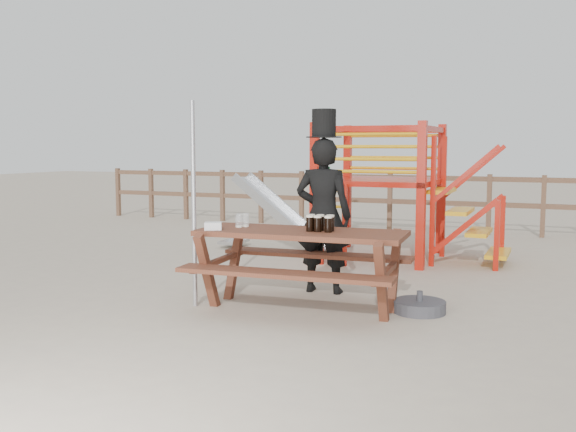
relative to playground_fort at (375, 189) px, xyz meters
name	(u,v)px	position (x,y,z in m)	size (l,w,h in m)	color
ground	(274,308)	(-0.12, -3.58, -1.07)	(60.00, 60.00, 0.00)	tan
back_fence	(414,195)	(-0.12, 3.42, -0.34)	(15.09, 0.09, 1.20)	brown
playground_fort	(375,189)	(0.00, 0.00, 0.00)	(4.71, 1.84, 2.10)	#B5190C
picnic_table	(301,260)	(0.15, -3.49, -0.53)	(2.30, 1.67, 0.85)	brown
man_with_hat	(323,211)	(0.09, -2.63, -0.10)	(0.71, 0.50, 2.18)	black
metal_pole	(194,205)	(-0.97, -3.82, 0.04)	(0.05, 0.05, 2.23)	#B2B2B7
parasol_base	(420,307)	(1.36, -3.14, -1.01)	(0.55, 0.55, 0.23)	#3C3C41
paper_bag	(213,226)	(-0.74, -3.80, -0.18)	(0.18, 0.14, 0.08)	white
stout_pints	(320,223)	(0.35, -3.47, -0.13)	(0.30, 0.19, 0.17)	black
empty_glasses	(242,221)	(-0.56, -3.47, -0.15)	(0.12, 0.15, 0.15)	silver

